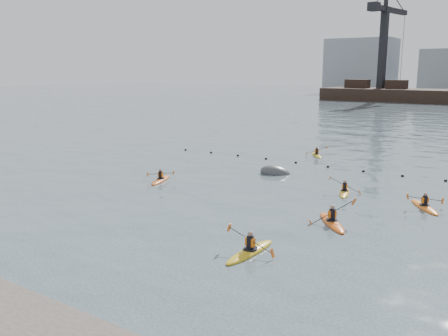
{
  "coord_description": "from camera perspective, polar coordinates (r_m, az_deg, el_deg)",
  "views": [
    {
      "loc": [
        11.91,
        -14.51,
        8.01
      ],
      "look_at": [
        -1.73,
        6.26,
        2.8
      ],
      "focal_mm": 38.0,
      "sensor_mm": 36.0,
      "label": 1
    }
  ],
  "objects": [
    {
      "name": "kayaker_0",
      "position": [
        25.8,
        12.84,
        -6.3
      ],
      "size": [
        2.77,
        3.24,
        1.48
      ],
      "rotation": [
        0.0,
        0.0,
        0.67
      ],
      "color": "#E05915",
      "rests_on": "ground"
    },
    {
      "name": "ground",
      "position": [
        20.41,
        -5.7,
        -11.33
      ],
      "size": [
        400.0,
        400.0,
        0.0
      ],
      "primitive_type": "plane",
      "color": "#34454C",
      "rests_on": "ground"
    },
    {
      "name": "kayaker_3",
      "position": [
        32.21,
        14.29,
        -2.76
      ],
      "size": [
        2.09,
        3.13,
        1.21
      ],
      "rotation": [
        0.0,
        0.0,
        0.29
      ],
      "color": "#F2A81C",
      "rests_on": "ground"
    },
    {
      "name": "mooring_buoy",
      "position": [
        37.17,
        6.25,
        -0.67
      ],
      "size": [
        3.04,
        2.5,
        1.72
      ],
      "primitive_type": "ellipsoid",
      "rotation": [
        0.0,
        0.21,
        0.47
      ],
      "color": "#3B3E40",
      "rests_on": "ground"
    },
    {
      "name": "float_line",
      "position": [
        39.87,
        14.47,
        -0.08
      ],
      "size": [
        33.24,
        0.73,
        0.24
      ],
      "color": "black",
      "rests_on": "ground"
    },
    {
      "name": "kayaker_4",
      "position": [
        30.29,
        22.97,
        -4.26
      ],
      "size": [
        2.44,
        3.06,
        1.05
      ],
      "rotation": [
        0.0,
        0.0,
        3.76
      ],
      "color": "orange",
      "rests_on": "ground"
    },
    {
      "name": "kayaker_1",
      "position": [
        21.34,
        3.16,
        -9.91
      ],
      "size": [
        2.45,
        3.61,
        1.29
      ],
      "rotation": [
        0.0,
        0.0,
        -0.05
      ],
      "color": "gold",
      "rests_on": "ground"
    },
    {
      "name": "kayaker_5",
      "position": [
        45.37,
        11.07,
        1.57
      ],
      "size": [
        2.27,
        2.8,
        1.08
      ],
      "rotation": [
        0.0,
        0.0,
        0.63
      ],
      "color": "gold",
      "rests_on": "ground"
    },
    {
      "name": "kayaker_2",
      "position": [
        34.87,
        -7.62,
        -1.38
      ],
      "size": [
        2.06,
        3.19,
        1.01
      ],
      "rotation": [
        0.0,
        0.0,
        0.33
      ],
      "color": "#E55B15",
      "rests_on": "ground"
    }
  ]
}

